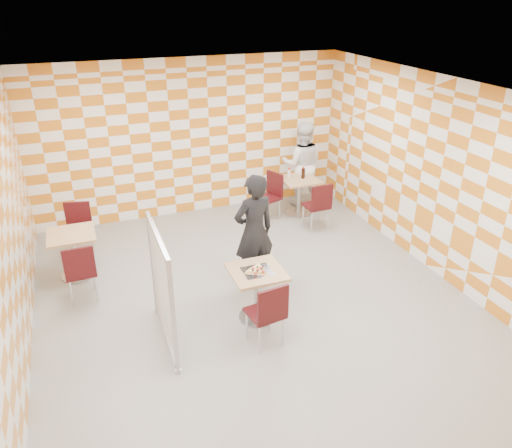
{
  "coord_description": "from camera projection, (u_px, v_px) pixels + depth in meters",
  "views": [
    {
      "loc": [
        -2.1,
        -5.65,
        4.15
      ],
      "look_at": [
        0.1,
        0.2,
        1.15
      ],
      "focal_mm": 35.0,
      "sensor_mm": 36.0,
      "label": 1
    }
  ],
  "objects": [
    {
      "name": "soda_bottle",
      "position": [
        303.0,
        173.0,
        9.68
      ],
      "size": [
        0.07,
        0.07,
        0.23
      ],
      "color": "black",
      "rests_on": "second_table"
    },
    {
      "name": "main_table",
      "position": [
        257.0,
        286.0,
        6.68
      ],
      "size": [
        0.7,
        0.7,
        0.75
      ],
      "color": "tan",
      "rests_on": "ground"
    },
    {
      "name": "chair_second_side",
      "position": [
        271.0,
        192.0,
        9.6
      ],
      "size": [
        0.56,
        0.55,
        0.92
      ],
      "color": "#390B0E",
      "rests_on": "ground"
    },
    {
      "name": "chair_main_front",
      "position": [
        269.0,
        311.0,
        6.11
      ],
      "size": [
        0.47,
        0.48,
        0.92
      ],
      "color": "#390B0E",
      "rests_on": "ground"
    },
    {
      "name": "partition",
      "position": [
        162.0,
        288.0,
        6.11
      ],
      "size": [
        0.08,
        1.38,
        1.55
      ],
      "color": "white",
      "rests_on": "ground"
    },
    {
      "name": "man_white",
      "position": [
        302.0,
        164.0,
        10.11
      ],
      "size": [
        1.04,
        0.94,
        1.74
      ],
      "primitive_type": "imported",
      "rotation": [
        0.0,
        0.0,
        2.74
      ],
      "color": "white",
      "rests_on": "ground"
    },
    {
      "name": "man_dark",
      "position": [
        254.0,
        232.0,
        7.31
      ],
      "size": [
        0.71,
        0.52,
        1.77
      ],
      "primitive_type": "imported",
      "rotation": [
        0.0,
        0.0,
        3.3
      ],
      "color": "black",
      "rests_on": "ground"
    },
    {
      "name": "empty_table",
      "position": [
        73.0,
        248.0,
        7.66
      ],
      "size": [
        0.7,
        0.7,
        0.75
      ],
      "color": "tan",
      "rests_on": "ground"
    },
    {
      "name": "second_table",
      "position": [
        299.0,
        190.0,
        9.79
      ],
      "size": [
        0.7,
        0.7,
        0.75
      ],
      "color": "tan",
      "rests_on": "ground"
    },
    {
      "name": "chair_empty_far",
      "position": [
        78.0,
        226.0,
        8.28
      ],
      "size": [
        0.51,
        0.52,
        0.92
      ],
      "color": "#390B0E",
      "rests_on": "ground"
    },
    {
      "name": "sport_bottle",
      "position": [
        289.0,
        173.0,
        9.71
      ],
      "size": [
        0.06,
        0.06,
        0.2
      ],
      "color": "white",
      "rests_on": "second_table"
    },
    {
      "name": "chair_empty_near",
      "position": [
        80.0,
        269.0,
        7.01
      ],
      "size": [
        0.44,
        0.45,
        0.92
      ],
      "color": "#390B0E",
      "rests_on": "ground"
    },
    {
      "name": "pizza_on_foil",
      "position": [
        257.0,
        270.0,
        6.55
      ],
      "size": [
        0.4,
        0.4,
        0.04
      ],
      "color": "silver",
      "rests_on": "main_table"
    },
    {
      "name": "chair_second_front",
      "position": [
        319.0,
        203.0,
        9.14
      ],
      "size": [
        0.43,
        0.44,
        0.92
      ],
      "color": "#390B0E",
      "rests_on": "ground"
    },
    {
      "name": "room_shell",
      "position": [
        241.0,
        193.0,
        7.04
      ],
      "size": [
        7.0,
        7.0,
        7.0
      ],
      "color": "gray",
      "rests_on": "ground"
    }
  ]
}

